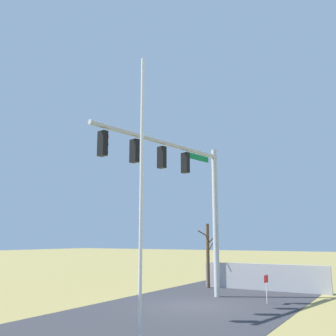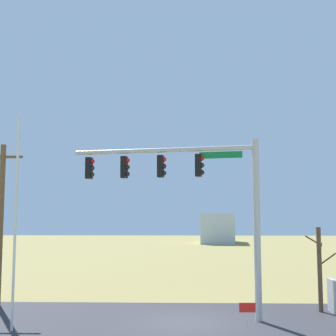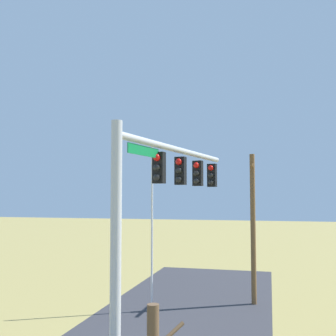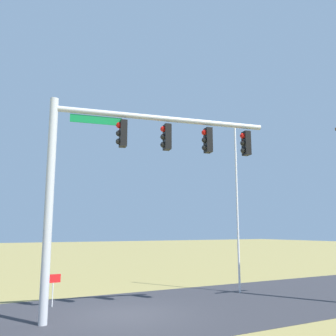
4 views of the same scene
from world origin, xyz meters
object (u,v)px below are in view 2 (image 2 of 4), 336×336
(utility_pole, at_px, (1,220))
(distant_building, at_px, (218,228))
(open_sign, at_px, (247,312))
(flagpole, at_px, (15,220))
(bare_tree, at_px, (320,268))
(signal_mast, at_px, (195,188))

(utility_pole, xyz_separation_m, distant_building, (14.46, 50.68, -1.71))
(utility_pole, bearing_deg, open_sign, -27.09)
(flagpole, relative_size, bare_tree, 2.18)
(signal_mast, distance_m, flagpole, 7.27)
(signal_mast, bearing_deg, bare_tree, 13.77)
(signal_mast, distance_m, utility_pole, 9.60)
(utility_pole, xyz_separation_m, open_sign, (10.88, -5.56, -3.07))
(utility_pole, relative_size, distant_building, 0.79)
(utility_pole, bearing_deg, signal_mast, -14.49)
(flagpole, xyz_separation_m, distant_building, (12.04, 55.37, -1.75))
(flagpole, height_order, distant_building, flagpole)
(signal_mast, height_order, bare_tree, signal_mast)
(open_sign, bearing_deg, distant_building, 86.35)
(flagpole, relative_size, open_sign, 6.59)
(bare_tree, bearing_deg, utility_pole, 176.04)
(utility_pole, height_order, bare_tree, utility_pole)
(bare_tree, relative_size, distant_building, 0.38)
(open_sign, bearing_deg, bare_tree, 49.72)
(flagpole, bearing_deg, utility_pole, 117.40)
(distant_building, bearing_deg, flagpole, 173.70)
(flagpole, distance_m, utility_pole, 5.27)
(utility_pole, bearing_deg, bare_tree, -3.96)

